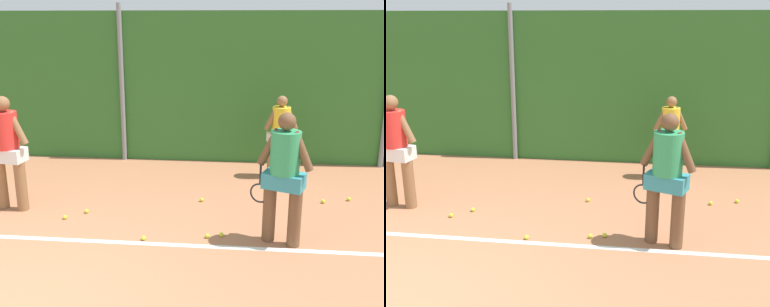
% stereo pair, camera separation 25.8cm
% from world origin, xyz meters
% --- Properties ---
extents(ground_plane, '(29.17, 29.17, 0.00)m').
position_xyz_m(ground_plane, '(0.00, 1.75, 0.00)').
color(ground_plane, '#B2704C').
extents(hedge_fence_backdrop, '(18.96, 0.25, 3.16)m').
position_xyz_m(hedge_fence_backdrop, '(0.00, 5.95, 1.58)').
color(hedge_fence_backdrop, '#33702D').
rests_on(hedge_fence_backdrop, ground_plane).
extents(fence_post_center, '(0.10, 0.10, 3.31)m').
position_xyz_m(fence_post_center, '(0.00, 5.78, 1.65)').
color(fence_post_center, gray).
rests_on(fence_post_center, ground_plane).
extents(court_baseline_paint, '(13.86, 0.10, 0.01)m').
position_xyz_m(court_baseline_paint, '(0.00, 1.87, 0.00)').
color(court_baseline_paint, white).
rests_on(court_baseline_paint, ground_plane).
extents(player_foreground_near, '(0.81, 0.49, 1.84)m').
position_xyz_m(player_foreground_near, '(3.10, 2.10, 1.03)').
color(player_foreground_near, brown).
rests_on(player_foreground_near, ground_plane).
extents(player_midcourt, '(0.78, 0.40, 1.86)m').
position_xyz_m(player_midcourt, '(-1.15, 2.88, 1.04)').
color(player_midcourt, '#8C603D').
rests_on(player_midcourt, ground_plane).
extents(player_backcourt_far, '(0.66, 0.38, 1.61)m').
position_xyz_m(player_backcourt_far, '(3.29, 4.92, 0.90)').
color(player_backcourt_far, '#8C603D').
rests_on(player_backcourt_far, ground_plane).
extents(tennis_ball_1, '(0.07, 0.07, 0.07)m').
position_xyz_m(tennis_ball_1, '(2.08, 2.13, 0.03)').
color(tennis_ball_1, '#CCDB33').
rests_on(tennis_ball_1, ground_plane).
extents(tennis_ball_4, '(0.07, 0.07, 0.07)m').
position_xyz_m(tennis_ball_4, '(2.28, 2.19, 0.03)').
color(tennis_ball_4, '#CCDB33').
rests_on(tennis_ball_4, ground_plane).
extents(tennis_ball_5, '(0.07, 0.07, 0.07)m').
position_xyz_m(tennis_ball_5, '(4.39, 3.77, 0.03)').
color(tennis_ball_5, '#CCDB33').
rests_on(tennis_ball_5, ground_plane).
extents(tennis_ball_6, '(0.07, 0.07, 0.07)m').
position_xyz_m(tennis_ball_6, '(1.19, 1.98, 0.03)').
color(tennis_ball_6, '#CCDB33').
rests_on(tennis_ball_6, ground_plane).
extents(tennis_ball_7, '(0.07, 0.07, 0.07)m').
position_xyz_m(tennis_ball_7, '(1.89, 3.48, 0.03)').
color(tennis_ball_7, '#CCDB33').
rests_on(tennis_ball_7, ground_plane).
extents(tennis_ball_9, '(0.07, 0.07, 0.07)m').
position_xyz_m(tennis_ball_9, '(3.94, 3.62, 0.03)').
color(tennis_ball_9, '#CCDB33').
rests_on(tennis_ball_9, ground_plane).
extents(tennis_ball_10, '(0.07, 0.07, 0.07)m').
position_xyz_m(tennis_ball_10, '(-0.16, 2.56, 0.03)').
color(tennis_ball_10, '#CCDB33').
rests_on(tennis_ball_10, ground_plane).
extents(tennis_ball_11, '(0.07, 0.07, 0.07)m').
position_xyz_m(tennis_ball_11, '(0.10, 2.81, 0.03)').
color(tennis_ball_11, '#CCDB33').
rests_on(tennis_ball_11, ground_plane).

